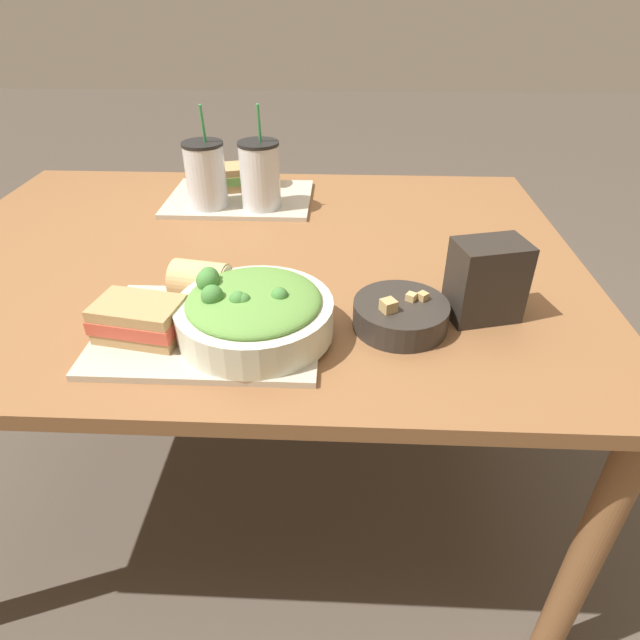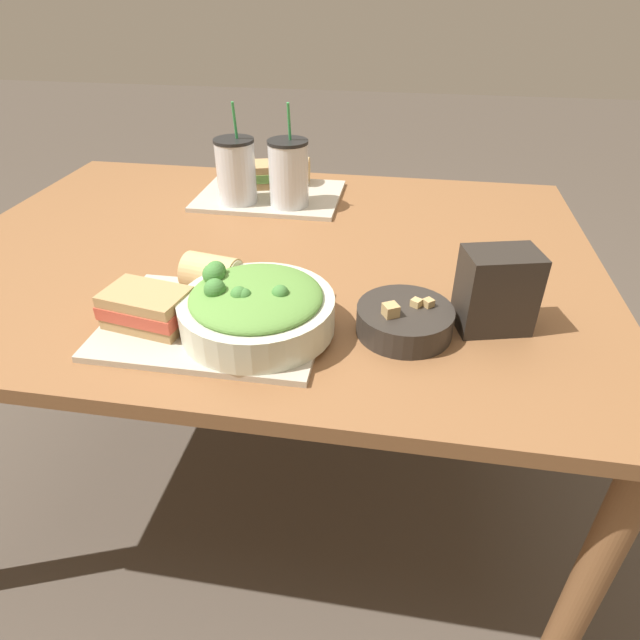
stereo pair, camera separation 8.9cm
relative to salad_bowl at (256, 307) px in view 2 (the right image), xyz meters
The scene contains 13 objects.
ground_plane 0.87m from the salad_bowl, 101.23° to the left, with size 12.00×12.00×0.00m, color #4C4238.
dining_table 0.37m from the salad_bowl, 101.23° to the left, with size 1.48×1.09×0.75m.
tray_near 0.10m from the salad_bowl, behind, with size 0.39×0.28×0.01m.
tray_far 0.66m from the salad_bowl, 102.00° to the left, with size 0.39×0.28×0.01m.
salad_bowl is the anchor object (origin of this frame).
soup_bowl 0.26m from the salad_bowl, 10.22° to the left, with size 0.17×0.17×0.07m.
sandwich_near 0.19m from the salad_bowl, behind, with size 0.16×0.12×0.06m.
baguette_near 0.16m from the salad_bowl, 136.80° to the left, with size 0.11×0.09×0.08m.
sandwich_far 0.73m from the salad_bowl, 102.98° to the left, with size 0.16×0.13×0.06m.
baguette_far 0.75m from the salad_bowl, 96.40° to the left, with size 0.09×0.08×0.08m.
drink_cup_dark 0.61m from the salad_bowl, 109.69° to the left, with size 0.10×0.10×0.26m.
drink_cup_red 0.58m from the salad_bowl, 96.78° to the left, with size 0.10×0.10×0.26m.
chip_bag 0.42m from the salad_bowl, 12.46° to the left, with size 0.14×0.11×0.15m.
Camera 2 is at (0.30, -1.08, 1.29)m, focal length 30.00 mm.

